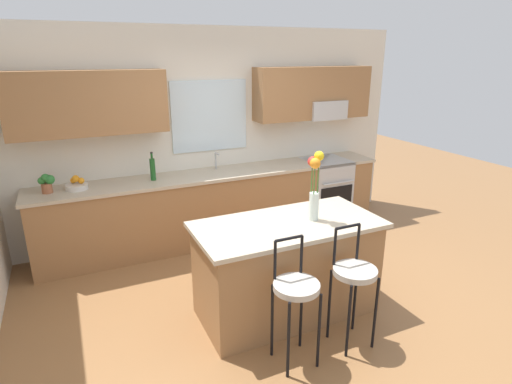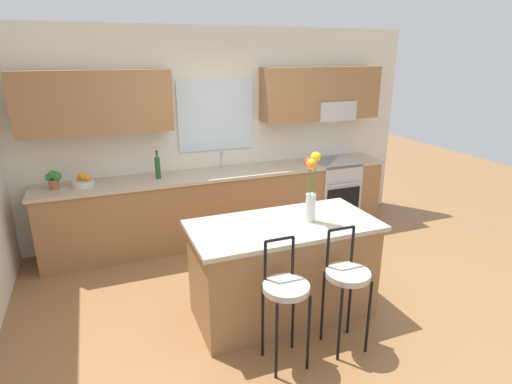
# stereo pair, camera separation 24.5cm
# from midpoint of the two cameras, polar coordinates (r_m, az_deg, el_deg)

# --- Properties ---
(ground_plane) EXTENTS (14.00, 14.00, 0.00)m
(ground_plane) POSITION_cam_midpoint_polar(r_m,az_deg,el_deg) (4.33, 4.49, -14.88)
(ground_plane) COLOR olive
(back_wall_assembly) EXTENTS (5.60, 0.50, 2.70)m
(back_wall_assembly) POSITION_cam_midpoint_polar(r_m,az_deg,el_deg) (5.54, -3.86, 9.42)
(back_wall_assembly) COLOR silver
(back_wall_assembly) RESTS_ON ground
(counter_run) EXTENTS (4.56, 0.64, 0.92)m
(counter_run) POSITION_cam_midpoint_polar(r_m,az_deg,el_deg) (5.53, -3.04, -1.75)
(counter_run) COLOR #996B42
(counter_run) RESTS_ON ground
(sink_faucet) EXTENTS (0.02, 0.13, 0.23)m
(sink_faucet) POSITION_cam_midpoint_polar(r_m,az_deg,el_deg) (5.50, -3.44, 4.59)
(sink_faucet) COLOR #B7BABC
(sink_faucet) RESTS_ON counter_run
(oven_range) EXTENTS (0.60, 0.64, 0.92)m
(oven_range) POSITION_cam_midpoint_polar(r_m,az_deg,el_deg) (6.19, 11.48, 0.07)
(oven_range) COLOR #B7BABC
(oven_range) RESTS_ON ground
(kitchen_island) EXTENTS (1.70, 0.84, 0.92)m
(kitchen_island) POSITION_cam_midpoint_polar(r_m,az_deg,el_deg) (3.97, 5.49, -10.41)
(kitchen_island) COLOR #996B42
(kitchen_island) RESTS_ON ground
(bar_stool_near) EXTENTS (0.36, 0.36, 1.04)m
(bar_stool_near) POSITION_cam_midpoint_polar(r_m,az_deg,el_deg) (3.29, 6.25, -13.58)
(bar_stool_near) COLOR black
(bar_stool_near) RESTS_ON ground
(bar_stool_middle) EXTENTS (0.36, 0.36, 1.04)m
(bar_stool_middle) POSITION_cam_midpoint_polar(r_m,az_deg,el_deg) (3.55, 14.32, -11.52)
(bar_stool_middle) COLOR black
(bar_stool_middle) RESTS_ON ground
(flower_vase) EXTENTS (0.14, 0.15, 0.64)m
(flower_vase) POSITION_cam_midpoint_polar(r_m,az_deg,el_deg) (3.74, 9.43, 1.05)
(flower_vase) COLOR silver
(flower_vase) RESTS_ON kitchen_island
(fruit_bowl_oranges) EXTENTS (0.24, 0.24, 0.16)m
(fruit_bowl_oranges) POSITION_cam_midpoint_polar(r_m,az_deg,el_deg) (5.13, -21.31, 1.28)
(fruit_bowl_oranges) COLOR silver
(fruit_bowl_oranges) RESTS_ON counter_run
(bottle_olive_oil) EXTENTS (0.06, 0.06, 0.34)m
(bottle_olive_oil) POSITION_cam_midpoint_polar(r_m,az_deg,el_deg) (5.17, -11.97, 3.32)
(bottle_olive_oil) COLOR #1E5923
(bottle_olive_oil) RESTS_ON counter_run
(potted_plant_small) EXTENTS (0.17, 0.12, 0.22)m
(potted_plant_small) POSITION_cam_midpoint_polar(r_m,az_deg,el_deg) (5.12, -24.67, 1.63)
(potted_plant_small) COLOR #9E5B3D
(potted_plant_small) RESTS_ON counter_run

